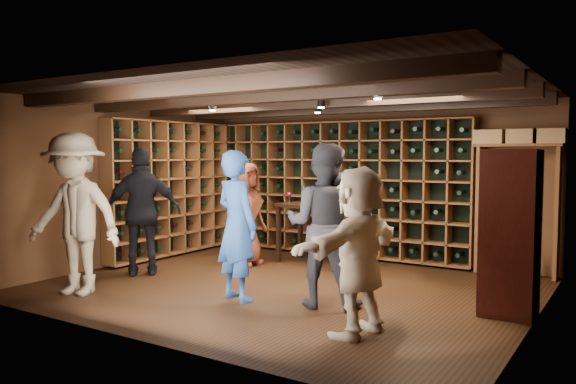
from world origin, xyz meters
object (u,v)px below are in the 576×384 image
Objects in this scene: tasting_table at (316,212)px; guest_khaki at (75,214)px; guest_woman_black at (143,212)px; guest_red_floral at (246,214)px; guest_beige at (359,251)px; man_blue_shirt at (237,226)px; display_cabinet at (510,236)px; man_grey_suit at (324,225)px.

guest_khaki is at bearing -105.85° from tasting_table.
guest_red_floral is at bearing -166.54° from guest_woman_black.
tasting_table is (-2.02, 2.74, 0.01)m from guest_beige.
display_cabinet is at bearing -142.51° from man_blue_shirt.
display_cabinet is at bearing 7.90° from guest_khaki.
display_cabinet is 1.81m from guest_beige.
guest_woman_black reaches higher than guest_red_floral.
man_blue_shirt is 1.11× the size of guest_red_floral.
guest_khaki is at bearing 165.80° from guest_red_floral.
man_grey_suit is 1.05m from guest_beige.
man_blue_shirt reaches higher than guest_beige.
guest_red_floral is (-4.00, 0.66, -0.06)m from display_cabinet.
guest_woman_black reaches higher than man_blue_shirt.
man_grey_suit is 2.39m from tasting_table.
guest_woman_black is at bearing 81.12° from guest_khaki.
man_grey_suit is at bearing 8.02° from guest_khaki.
man_blue_shirt is 1.05m from man_grey_suit.
guest_woman_black is 1.21m from guest_khaki.
guest_red_floral is at bearing -38.93° from man_blue_shirt.
guest_woman_black is at bearing -90.94° from guest_beige.
guest_beige is at bearing -175.45° from man_blue_shirt.
man_grey_suit reaches higher than display_cabinet.
guest_red_floral is 1.58m from guest_woman_black.
guest_khaki reaches higher than tasting_table.
tasting_table is at bearing -176.38° from guest_woman_black.
man_grey_suit reaches higher than guest_woman_black.
guest_red_floral is 1.19× the size of tasting_table.
tasting_table is (0.90, 0.63, 0.03)m from guest_red_floral.
man_blue_shirt is 0.96× the size of man_grey_suit.
guest_woman_black is at bearing -171.81° from display_cabinet.
man_blue_shirt is at bearing -145.13° from guest_red_floral.
man_grey_suit is 3.07m from guest_khaki.
display_cabinet is at bearing -98.46° from guest_red_floral.
guest_beige is 1.21× the size of tasting_table.
guest_red_floral is 1.10m from tasting_table.
man_grey_suit reaches higher than man_blue_shirt.
man_blue_shirt reaches higher than tasting_table.
guest_red_floral is (-2.15, 1.40, -0.13)m from man_grey_suit.
man_blue_shirt is (-2.84, -1.05, 0.03)m from display_cabinet.
display_cabinet is at bearing -173.06° from man_grey_suit.
guest_red_floral reaches higher than tasting_table.
man_blue_shirt is at bearing 123.75° from guest_woman_black.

